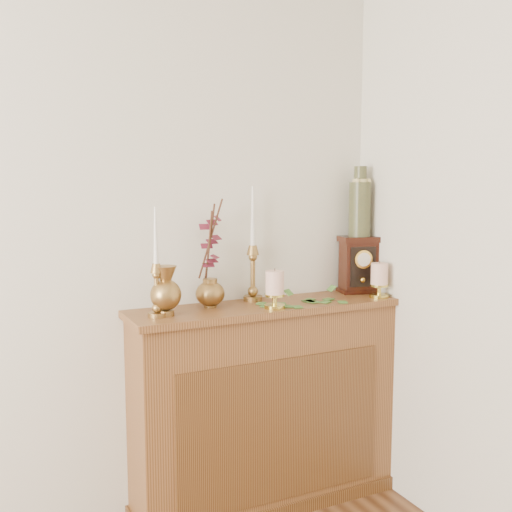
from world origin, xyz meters
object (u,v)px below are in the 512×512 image
bud_vase (166,291)px  ceramic_vase (360,205)px  ginger_jar (210,258)px  candlestick_left (156,281)px  candlestick_center (253,264)px  mantel_clock (359,265)px

bud_vase → ceramic_vase: bearing=5.1°
bud_vase → ginger_jar: 0.28m
candlestick_left → ginger_jar: bearing=22.5°
candlestick_left → candlestick_center: 0.51m
candlestick_left → bud_vase: (0.04, 0.00, -0.04)m
bud_vase → mantel_clock: (1.00, 0.09, 0.03)m
ginger_jar → bud_vase: bearing=-155.2°
candlestick_left → ceramic_vase: size_ratio=1.31×
candlestick_center → ceramic_vase: ceramic_vase is taller
ceramic_vase → ginger_jar: bearing=178.5°
ginger_jar → ceramic_vase: bearing=-1.5°
candlestick_left → ceramic_vase: ceramic_vase is taller
ginger_jar → mantel_clock: bearing=-1.6°
candlestick_left → candlestick_center: candlestick_center is taller
candlestick_left → ginger_jar: size_ratio=0.94×
candlestick_center → mantel_clock: size_ratio=1.88×
bud_vase → ceramic_vase: size_ratio=0.60×
ceramic_vase → bud_vase: bearing=-174.9°
candlestick_left → ginger_jar: ginger_jar is taller
candlestick_center → mantel_clock: 0.56m
ginger_jar → ceramic_vase: 0.80m
candlestick_left → bud_vase: 0.06m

